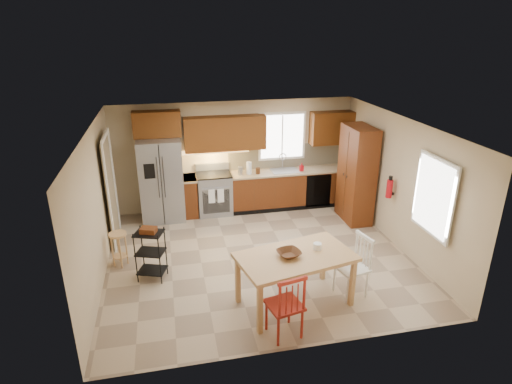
{
  "coord_description": "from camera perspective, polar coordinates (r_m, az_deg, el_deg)",
  "views": [
    {
      "loc": [
        -1.53,
        -6.86,
        4.08
      ],
      "look_at": [
        0.04,
        0.4,
        1.15
      ],
      "focal_mm": 30.0,
      "sensor_mm": 36.0,
      "label": 1
    }
  ],
  "objects": [
    {
      "name": "chair_white",
      "position": [
        7.02,
        12.64,
        -9.69
      ],
      "size": [
        0.56,
        0.56,
        1.01
      ],
      "primitive_type": null,
      "rotation": [
        0.0,
        0.0,
        1.79
      ],
      "color": "white",
      "rests_on": "floor"
    },
    {
      "name": "wall_back",
      "position": [
        9.89,
        -2.77,
        4.9
      ],
      "size": [
        5.5,
        0.02,
        2.5
      ],
      "primitive_type": "cube",
      "color": "#CCB793",
      "rests_on": "ground"
    },
    {
      "name": "window_right",
      "position": [
        7.56,
        22.64,
        -0.56
      ],
      "size": [
        0.04,
        1.02,
        1.32
      ],
      "primitive_type": "cube",
      "color": "white",
      "rests_on": "wall_right"
    },
    {
      "name": "refrigerator",
      "position": [
        9.53,
        -12.49,
        1.58
      ],
      "size": [
        0.92,
        0.75,
        1.82
      ],
      "primitive_type": "cube",
      "color": "gray",
      "rests_on": "floor"
    },
    {
      "name": "pantry",
      "position": [
        9.47,
        13.27,
        2.29
      ],
      "size": [
        0.5,
        0.95,
        2.1
      ],
      "primitive_type": "cube",
      "color": "#602B11",
      "rests_on": "floor"
    },
    {
      "name": "soap_bottle",
      "position": [
        9.94,
        6.1,
        3.34
      ],
      "size": [
        0.09,
        0.09,
        0.19
      ],
      "primitive_type": "imported",
      "color": "#B20C15",
      "rests_on": "base_cabinet_run"
    },
    {
      "name": "dining_table",
      "position": [
        6.71,
        5.2,
        -11.62
      ],
      "size": [
        1.89,
        1.31,
        0.84
      ],
      "primitive_type": null,
      "rotation": [
        0.0,
        0.0,
        0.22
      ],
      "color": "tan",
      "rests_on": "floor"
    },
    {
      "name": "window_back",
      "position": [
        10.0,
        3.49,
        7.44
      ],
      "size": [
        1.12,
        0.04,
        1.12
      ],
      "primitive_type": "cube",
      "color": "white",
      "rests_on": "wall_back"
    },
    {
      "name": "canister_steel",
      "position": [
        9.65,
        -2.11,
        2.85
      ],
      "size": [
        0.11,
        0.11,
        0.18
      ],
      "primitive_type": "cylinder",
      "color": "gray",
      "rests_on": "base_cabinet_run"
    },
    {
      "name": "undercab_glow",
      "position": [
        9.58,
        -5.85,
        5.37
      ],
      "size": [
        1.6,
        0.3,
        0.01
      ],
      "primitive_type": "cube",
      "color": "#FFBF66",
      "rests_on": "wall_back"
    },
    {
      "name": "base_cabinet_run",
      "position": [
        10.16,
        4.79,
        0.52
      ],
      "size": [
        2.92,
        0.6,
        0.9
      ],
      "primitive_type": "cube",
      "color": "#602B11",
      "rests_on": "floor"
    },
    {
      "name": "base_cabinet_narrow",
      "position": [
        9.77,
        -8.77,
        -0.54
      ],
      "size": [
        0.3,
        0.6,
        0.9
      ],
      "primitive_type": "cube",
      "color": "#602B11",
      "rests_on": "floor"
    },
    {
      "name": "wall_left",
      "position": [
        7.52,
        -20.56,
        -2.03
      ],
      "size": [
        0.02,
        5.0,
        2.5
      ],
      "primitive_type": "cube",
      "color": "#CCB793",
      "rests_on": "ground"
    },
    {
      "name": "paper_towel",
      "position": [
        9.67,
        -0.94,
        3.22
      ],
      "size": [
        0.12,
        0.12,
        0.28
      ],
      "primitive_type": "cylinder",
      "color": "white",
      "rests_on": "base_cabinet_run"
    },
    {
      "name": "chair_red",
      "position": [
        6.07,
        3.81,
        -14.63
      ],
      "size": [
        0.56,
        0.56,
        1.01
      ],
      "primitive_type": null,
      "rotation": [
        0.0,
        0.0,
        0.22
      ],
      "color": "#AC271A",
      "rests_on": "floor"
    },
    {
      "name": "wall_right",
      "position": [
        8.56,
        18.65,
        1.06
      ],
      "size": [
        0.02,
        5.0,
        2.5
      ],
      "primitive_type": "cube",
      "color": "#CCB793",
      "rests_on": "ground"
    },
    {
      "name": "utility_cart",
      "position": [
        7.49,
        -13.84,
        -8.12
      ],
      "size": [
        0.55,
        0.48,
        0.91
      ],
      "primitive_type": null,
      "rotation": [
        0.0,
        0.0,
        -0.34
      ],
      "color": "black",
      "rests_on": "floor"
    },
    {
      "name": "ceiling",
      "position": [
        7.2,
        0.4,
        8.86
      ],
      "size": [
        5.5,
        5.0,
        0.02
      ],
      "primitive_type": "cube",
      "color": "silver",
      "rests_on": "ground"
    },
    {
      "name": "table_bowl",
      "position": [
        6.46,
        4.4,
        -8.56
      ],
      "size": [
        0.41,
        0.41,
        0.09
      ],
      "primitive_type": "imported",
      "rotation": [
        0.0,
        0.0,
        0.22
      ],
      "color": "#532B16",
      "rests_on": "dining_table"
    },
    {
      "name": "canister_wood",
      "position": [
        9.7,
        0.26,
        2.85
      ],
      "size": [
        0.1,
        0.1,
        0.14
      ],
      "primitive_type": "cylinder",
      "color": "#532B16",
      "rests_on": "base_cabinet_run"
    },
    {
      "name": "sink",
      "position": [
        9.96,
        3.81,
        2.64
      ],
      "size": [
        0.62,
        0.46,
        0.16
      ],
      "primitive_type": "cube",
      "color": "gray",
      "rests_on": "base_cabinet_run"
    },
    {
      "name": "backsplash",
      "position": [
        10.18,
        4.45,
        4.9
      ],
      "size": [
        2.92,
        0.03,
        0.55
      ],
      "primitive_type": "cube",
      "color": "beige",
      "rests_on": "wall_back"
    },
    {
      "name": "fire_extinguisher",
      "position": [
        8.67,
        17.36,
        0.42
      ],
      "size": [
        0.12,
        0.12,
        0.36
      ],
      "primitive_type": "cylinder",
      "color": "#B20C15",
      "rests_on": "wall_right"
    },
    {
      "name": "doorway",
      "position": [
        8.78,
        -18.84,
        0.14
      ],
      "size": [
        0.04,
        0.95,
        2.1
      ],
      "primitive_type": "cube",
      "color": "#8C7A59",
      "rests_on": "wall_left"
    },
    {
      "name": "upper_left_block",
      "position": [
        9.54,
        -4.15,
        7.81
      ],
      "size": [
        1.8,
        0.35,
        0.75
      ],
      "primitive_type": "cube",
      "color": "#633110",
      "rests_on": "wall_back"
    },
    {
      "name": "table_jar",
      "position": [
        6.67,
        8.17,
        -7.36
      ],
      "size": [
        0.16,
        0.16,
        0.16
      ],
      "primitive_type": "cylinder",
      "rotation": [
        0.0,
        0.0,
        0.22
      ],
      "color": "white",
      "rests_on": "dining_table"
    },
    {
      "name": "bar_stool",
      "position": [
        8.09,
        -17.74,
        -7.29
      ],
      "size": [
        0.36,
        0.36,
        0.64
      ],
      "primitive_type": null,
      "rotation": [
        0.0,
        0.0,
        -0.17
      ],
      "color": "tan",
      "rests_on": "floor"
    },
    {
      "name": "wall_front",
      "position": [
        5.42,
        6.19,
        -10.12
      ],
      "size": [
        5.5,
        0.02,
        2.5
      ],
      "primitive_type": "cube",
      "color": "#CCB793",
      "rests_on": "ground"
    },
    {
      "name": "upper_over_fridge",
      "position": [
        9.39,
        -13.09,
        8.82
      ],
      "size": [
        1.0,
        0.35,
        0.55
      ],
      "primitive_type": "cube",
      "color": "#633110",
      "rests_on": "wall_back"
    },
    {
      "name": "floor",
      "position": [
        8.12,
        0.35,
        -8.61
      ],
      "size": [
        5.5,
        5.5,
        0.0
      ],
      "primitive_type": "plane",
      "color": "tan",
      "rests_on": "ground"
    },
    {
      "name": "range_stove",
      "position": [
        9.79,
        -5.56,
        -0.27
      ],
      "size": [
        0.76,
        0.63,
        0.92
      ],
      "primitive_type": "cube",
      "color": "gray",
      "rests_on": "floor"
    },
    {
      "name": "upper_right_block",
      "position": [
        10.18,
        10.06,
        8.42
      ],
      "size": [
        1.0,
        0.35,
        0.75
      ],
      "primitive_type": "cube",
      "color": "#633110",
      "rests_on": "wall_back"
    },
    {
      "name": "dishwasher",
      "position": [
        10.07,
        8.31,
        0.18
      ],
      "size": [
        0.6,
        0.02,
        0.78
      ],
      "primitive_type": "cube",
      "color": "black",
      "rests_on": "floor"
    }
  ]
}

